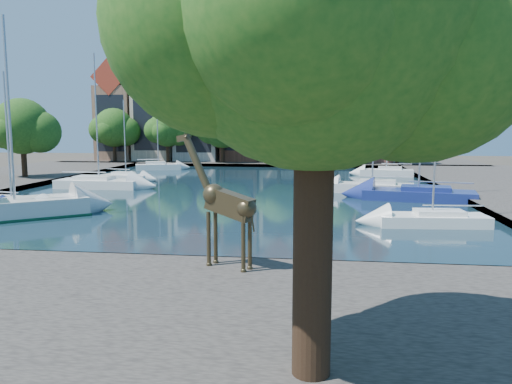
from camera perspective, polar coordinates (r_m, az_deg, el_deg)
ground at (r=21.11m, az=-14.27°, el=-8.10°), size 160.00×160.00×0.00m
water_basin at (r=43.90m, az=-2.75°, el=0.26°), size 38.00×50.00×0.08m
near_quay at (r=15.09m, az=-24.36°, el=-13.96°), size 50.00×14.00×0.50m
far_quay at (r=75.45m, az=1.49°, el=3.48°), size 60.00×16.00×0.50m
plane_tree at (r=10.08m, az=7.60°, el=19.27°), size 8.32×6.40×10.62m
townhouse_west_end at (r=80.90m, az=-15.12°, el=8.54°), size 5.44×9.18×14.93m
townhouse_west_mid at (r=78.85m, az=-11.05°, el=9.33°), size 5.94×9.18×16.79m
townhouse_west_inner at (r=77.04m, az=-6.38°, el=8.80°), size 6.43×9.18×15.15m
townhouse_center at (r=75.81m, az=-1.54°, el=9.64°), size 5.44×9.18×16.93m
townhouse_east_inner at (r=75.10m, az=3.04°, el=9.17°), size 5.94×9.18×15.79m
townhouse_east_mid at (r=74.91m, az=8.08°, el=9.39°), size 6.43×9.18×16.65m
townhouse_east_end at (r=75.24m, az=13.07°, el=8.51°), size 5.44×9.18×14.43m
far_tree_far_west at (r=75.39m, az=-15.87°, el=6.95°), size 7.28×5.60×7.68m
far_tree_west at (r=72.63m, az=-10.02°, el=7.02°), size 6.76×5.20×7.36m
far_tree_mid_west at (r=70.67m, az=-3.75°, el=7.28°), size 7.80×6.00×8.00m
far_tree_mid_east at (r=69.59m, az=2.77°, el=7.15°), size 7.02×5.40×7.52m
far_tree_east at (r=69.42m, az=9.43°, el=7.15°), size 7.54×5.80×7.84m
far_tree_far_east at (r=70.16m, az=16.00°, el=6.83°), size 6.76×5.20×7.36m
side_tree_left_far at (r=55.39m, az=-25.08°, el=6.61°), size 7.28×5.60×7.88m
giraffe_statue at (r=18.03m, az=-3.70°, el=-1.21°), size 3.20×1.74×4.82m
sailboat_left_a at (r=35.70m, az=-26.13°, el=-1.27°), size 6.52×3.52×8.91m
sailboat_left_c at (r=46.85m, az=-17.51°, el=1.15°), size 7.53×2.76×11.83m
sailboat_left_d at (r=52.61m, az=-14.64°, el=1.80°), size 5.09×2.51×8.14m
sailboat_left_e at (r=64.57m, az=-11.10°, el=3.01°), size 5.93×3.75×9.85m
sailboat_right_a at (r=29.54m, az=19.50°, el=-2.73°), size 6.08×2.49×9.52m
sailboat_right_b at (r=39.27m, az=18.08°, el=-0.05°), size 8.45×4.29×12.65m
sailboat_right_c at (r=42.85m, az=13.12°, el=0.71°), size 7.01×3.34×9.33m
sailboat_right_d at (r=57.31m, az=14.68°, el=2.35°), size 5.93×2.63×8.89m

